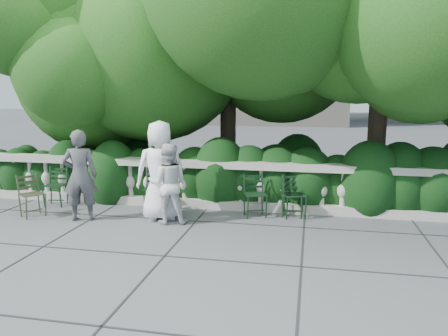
% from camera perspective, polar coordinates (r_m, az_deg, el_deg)
% --- Properties ---
extents(ground, '(90.00, 90.00, 0.00)m').
position_cam_1_polar(ground, '(7.43, -1.54, -8.95)').
color(ground, '#484A4F').
rests_on(ground, ground).
extents(balustrade, '(12.00, 0.44, 1.00)m').
position_cam_1_polar(balustrade, '(9.00, 1.01, -2.35)').
color(balustrade, '#9E998E').
rests_on(balustrade, ground).
extents(shrub_hedge, '(15.00, 2.60, 1.70)m').
position_cam_1_polar(shrub_hedge, '(10.26, 2.21, -3.58)').
color(shrub_hedge, black).
rests_on(shrub_hedge, ground).
extents(tree_canopy, '(15.04, 6.52, 6.78)m').
position_cam_1_polar(tree_canopy, '(10.19, 6.57, 18.70)').
color(tree_canopy, '#3F3023').
rests_on(tree_canopy, ground).
extents(chair_a, '(0.49, 0.53, 0.84)m').
position_cam_1_polar(chair_a, '(9.89, -21.40, -4.81)').
color(chair_a, black).
rests_on(chair_a, ground).
extents(chair_b, '(0.51, 0.55, 0.84)m').
position_cam_1_polar(chair_b, '(9.05, -9.16, -5.58)').
color(chair_b, black).
rests_on(chair_b, ground).
extents(chair_c, '(0.58, 0.60, 0.84)m').
position_cam_1_polar(chair_c, '(8.44, 4.29, -6.63)').
color(chair_c, black).
rests_on(chair_c, ground).
extents(chair_e, '(0.56, 0.59, 0.84)m').
position_cam_1_polar(chair_e, '(8.47, 9.35, -6.67)').
color(chair_e, black).
rests_on(chair_e, ground).
extents(chair_f, '(0.46, 0.50, 0.84)m').
position_cam_1_polar(chair_f, '(8.53, 8.82, -6.53)').
color(chair_f, black).
rests_on(chair_f, ground).
extents(chair_weathered, '(0.65, 0.64, 0.84)m').
position_cam_1_polar(chair_weathered, '(9.21, -23.30, -6.02)').
color(chair_weathered, black).
rests_on(chair_weathered, ground).
extents(person_businessman, '(1.07, 0.88, 1.88)m').
position_cam_1_polar(person_businessman, '(8.26, -8.28, -0.36)').
color(person_businessman, white).
rests_on(person_businessman, ground).
extents(person_woman_grey, '(0.73, 0.59, 1.72)m').
position_cam_1_polar(person_woman_grey, '(8.57, -18.28, -0.93)').
color(person_woman_grey, '#404146').
rests_on(person_woman_grey, ground).
extents(person_casual_man, '(0.83, 0.71, 1.48)m').
position_cam_1_polar(person_casual_man, '(8.06, -7.32, -2.04)').
color(person_casual_man, silver).
rests_on(person_casual_man, ground).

